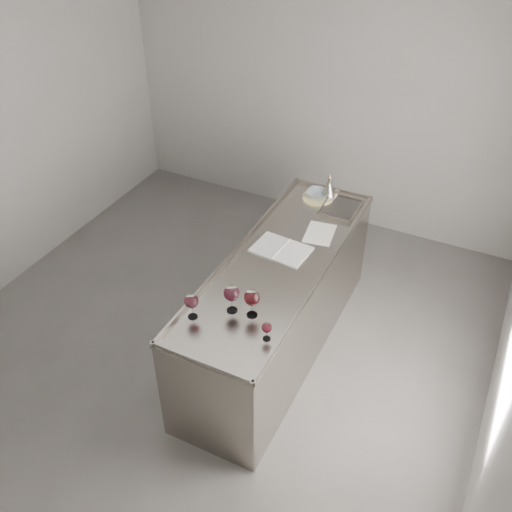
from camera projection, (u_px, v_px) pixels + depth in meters
The scene contains 11 objects.
room_shell at pixel (201, 215), 4.13m from camera, with size 4.54×5.04×2.84m.
counter at pixel (278, 305), 4.73m from camera, with size 0.77×2.42×0.97m.
wine_glass_left at pixel (191, 302), 3.86m from camera, with size 0.10×0.10×0.20m.
wine_glass_middle at pixel (231, 294), 3.90m from camera, with size 0.11×0.11×0.22m.
wine_glass_right at pixel (252, 298), 3.86m from camera, with size 0.11×0.11×0.22m.
wine_glass_small at pixel (267, 328), 3.72m from camera, with size 0.07×0.07×0.14m.
notebook at pixel (281, 249), 4.55m from camera, with size 0.46×0.34×0.02m.
loose_paper_top at pixel (320, 233), 4.74m from camera, with size 0.23×0.33×0.00m, color silver.
trivet at pixel (318, 197), 5.18m from camera, with size 0.28×0.28×0.02m, color beige.
ceramic_bowl at pixel (318, 194), 5.15m from camera, with size 0.21×0.21×0.05m, color gray.
wine_funnel at pixel (329, 189), 5.17m from camera, with size 0.16×0.16×0.23m.
Camera 1 is at (1.90, -2.93, 3.67)m, focal length 40.00 mm.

